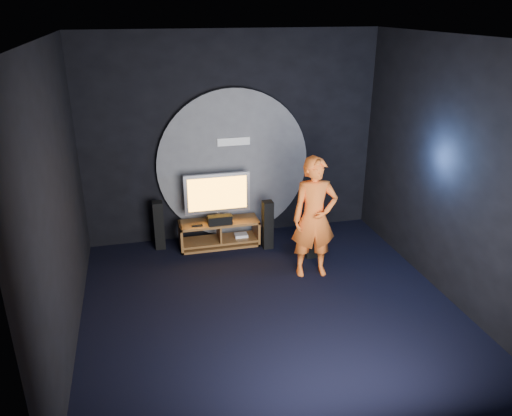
{
  "coord_description": "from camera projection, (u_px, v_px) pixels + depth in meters",
  "views": [
    {
      "loc": [
        -1.56,
        -5.57,
        3.84
      ],
      "look_at": [
        0.06,
        1.05,
        1.05
      ],
      "focal_mm": 35.0,
      "sensor_mm": 36.0,
      "label": 1
    }
  ],
  "objects": [
    {
      "name": "tower_speaker_right",
      "position": [
        268.0,
        225.0,
        8.35
      ],
      "size": [
        0.17,
        0.19,
        0.83
      ],
      "primitive_type": "cube",
      "color": "black",
      "rests_on": "ground"
    },
    {
      "name": "player",
      "position": [
        314.0,
        218.0,
        7.34
      ],
      "size": [
        0.71,
        0.5,
        1.85
      ],
      "primitive_type": "imported",
      "rotation": [
        0.0,
        0.0,
        -0.09
      ],
      "color": "orange",
      "rests_on": "ground"
    },
    {
      "name": "subwoofer",
      "position": [
        313.0,
        245.0,
        8.21
      ],
      "size": [
        0.31,
        0.31,
        0.34
      ],
      "primitive_type": "cube",
      "color": "black",
      "rests_on": "ground"
    },
    {
      "name": "floor",
      "position": [
        270.0,
        308.0,
        6.81
      ],
      "size": [
        5.0,
        5.0,
        0.0
      ],
      "primitive_type": "plane",
      "color": "black",
      "rests_on": "ground"
    },
    {
      "name": "wall_disc_panel",
      "position": [
        233.0,
        165.0,
        8.51
      ],
      "size": [
        2.6,
        0.11,
        2.6
      ],
      "color": "#515156",
      "rests_on": "ground"
    },
    {
      "name": "right_wall",
      "position": [
        451.0,
        172.0,
        6.7
      ],
      "size": [
        0.04,
        5.0,
        3.5
      ],
      "primitive_type": "cube",
      "color": "black",
      "rests_on": "ground"
    },
    {
      "name": "ceiling",
      "position": [
        274.0,
        37.0,
        5.48
      ],
      "size": [
        5.0,
        5.0,
        0.01
      ],
      "primitive_type": "cube",
      "color": "black",
      "rests_on": "back_wall"
    },
    {
      "name": "left_wall",
      "position": [
        57.0,
        205.0,
        5.6
      ],
      "size": [
        0.04,
        5.0,
        3.5
      ],
      "primitive_type": "cube",
      "color": "black",
      "rests_on": "ground"
    },
    {
      "name": "back_wall",
      "position": [
        232.0,
        138.0,
        8.39
      ],
      "size": [
        5.0,
        0.04,
        3.5
      ],
      "primitive_type": "cube",
      "color": "black",
      "rests_on": "ground"
    },
    {
      "name": "front_wall",
      "position": [
        356.0,
        293.0,
        3.9
      ],
      "size": [
        5.0,
        0.04,
        3.5
      ],
      "primitive_type": "cube",
      "color": "black",
      "rests_on": "ground"
    },
    {
      "name": "tv",
      "position": [
        217.0,
        195.0,
        8.3
      ],
      "size": [
        1.1,
        0.22,
        0.82
      ],
      "color": "#BAB9C1",
      "rests_on": "media_console"
    },
    {
      "name": "center_speaker",
      "position": [
        220.0,
        220.0,
        8.27
      ],
      "size": [
        0.4,
        0.15,
        0.15
      ],
      "primitive_type": "cube",
      "color": "black",
      "rests_on": "media_console"
    },
    {
      "name": "remote",
      "position": [
        197.0,
        226.0,
        8.21
      ],
      "size": [
        0.18,
        0.05,
        0.02
      ],
      "primitive_type": "cube",
      "color": "black",
      "rests_on": "media_console"
    },
    {
      "name": "media_console",
      "position": [
        220.0,
        235.0,
        8.51
      ],
      "size": [
        1.34,
        0.45,
        0.45
      ],
      "color": "brown",
      "rests_on": "ground"
    },
    {
      "name": "tower_speaker_left",
      "position": [
        159.0,
        225.0,
        8.34
      ],
      "size": [
        0.17,
        0.19,
        0.83
      ],
      "primitive_type": "cube",
      "color": "black",
      "rests_on": "ground"
    }
  ]
}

